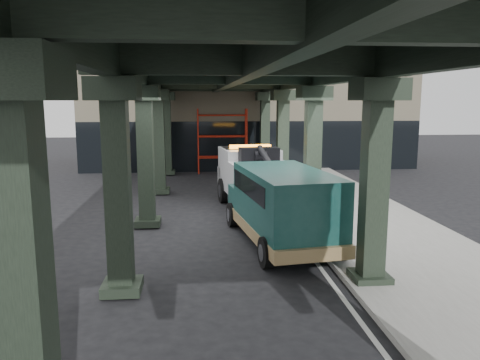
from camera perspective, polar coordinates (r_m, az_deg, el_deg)
ground at (r=15.38m, az=0.91°, el=-7.34°), size 90.00×90.00×0.00m
sidewalk at (r=18.25m, az=14.44°, el=-4.67°), size 5.00×40.00×0.15m
lane_stripe at (r=17.53m, az=5.75°, el=-5.23°), size 0.12×38.00×0.01m
viaduct at (r=16.69m, az=-1.20°, el=12.97°), size 7.40×32.00×6.40m
building at (r=34.81m, az=0.62°, el=8.85°), size 22.00×10.00×8.00m
scaffolding at (r=29.41m, az=-2.19°, el=5.00°), size 3.08×0.88×4.00m
tow_truck at (r=18.67m, az=2.57°, el=-0.08°), size 3.32×8.60×2.75m
towed_van at (r=14.64m, az=5.11°, el=-3.00°), size 3.06×6.20×2.42m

